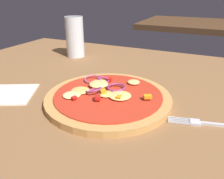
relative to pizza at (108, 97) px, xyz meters
The scene contains 6 objects.
dining_table 0.05m from the pizza, 47.09° to the left, with size 1.26×0.93×0.04m.
pizza is the anchor object (origin of this frame).
fork 0.22m from the pizza, ahead, with size 0.18×0.05×0.01m.
beer_glass 0.39m from the pizza, 134.17° to the left, with size 0.07×0.07×0.14m.
napkin 0.25m from the pizza, 161.88° to the right, with size 0.17×0.16×0.00m.
background_table 1.46m from the pizza, 89.29° to the left, with size 0.76×0.63×0.04m.
Camera 1 is at (0.17, -0.43, 0.27)m, focal length 35.50 mm.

